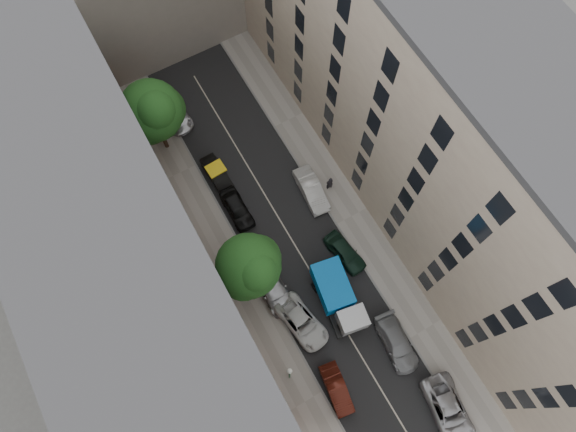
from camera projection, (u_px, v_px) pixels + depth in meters
ground at (296, 247)px, 43.12m from camera, size 120.00×120.00×0.00m
road_surface at (296, 247)px, 43.11m from camera, size 8.00×44.00×0.02m
sidewalk_left at (238, 278)px, 42.07m from camera, size 3.00×44.00×0.15m
sidewalk_right at (351, 216)px, 44.03m from camera, size 3.00×44.00×0.15m
building_left at (144, 280)px, 31.84m from camera, size 8.00×44.00×20.00m
building_right at (435, 129)px, 35.75m from camera, size 8.00×44.00×20.00m
tarp_truck at (338, 296)px, 40.10m from camera, size 3.19×6.12×2.68m
car_left_1 at (337, 389)px, 38.37m from camera, size 1.92×4.14×1.31m
car_left_2 at (302, 322)px, 40.14m from camera, size 3.08×5.27×1.38m
car_left_3 at (272, 287)px, 41.10m from camera, size 2.20×5.22×1.50m
car_left_4 at (237, 209)px, 43.60m from camera, size 1.71×4.22×1.44m
car_left_5 at (217, 174)px, 44.85m from camera, size 1.59×4.04×1.31m
car_left_6 at (172, 113)px, 47.07m from camera, size 2.63×5.13×1.39m
car_right_0 at (449, 411)px, 37.72m from camera, size 3.38×5.77×1.51m
car_right_1 at (397, 343)px, 39.55m from camera, size 2.49×5.02×1.40m
car_right_2 at (345, 252)px, 42.20m from camera, size 2.27×4.33×1.40m
car_right_3 at (311, 190)px, 44.19m from camera, size 1.95×4.67×1.50m
tree_mid at (250, 267)px, 37.45m from camera, size 5.18×4.90×7.32m
tree_far at (154, 113)px, 41.22m from camera, size 5.41×5.15×8.44m
lamp_post at (290, 373)px, 35.81m from camera, size 0.36×0.36×5.77m
pedestrian at (330, 183)px, 44.08m from camera, size 0.69×0.48×1.81m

